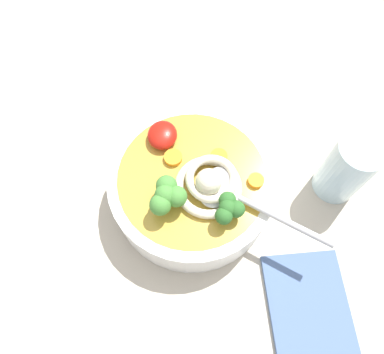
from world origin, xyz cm
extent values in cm
cube|color=#BCB29E|center=(0.00, 0.00, 1.46)|extent=(107.57, 107.57, 2.92)
cylinder|color=white|center=(1.46, 3.33, 6.24)|extent=(22.00, 22.00, 6.64)
cylinder|color=gold|center=(1.46, 3.33, 6.51)|extent=(19.36, 19.36, 6.11)
torus|color=beige|center=(0.18, 1.19, 10.15)|extent=(8.53, 8.53, 1.18)
torus|color=beige|center=(0.73, 0.83, 11.10)|extent=(9.14, 9.14, 1.06)
sphere|color=beige|center=(0.18, 1.19, 11.68)|extent=(3.31, 3.31, 3.31)
ellipsoid|color=#B7B7BC|center=(-0.17, -0.16, 10.37)|extent=(7.30, 6.53, 1.60)
cylinder|color=#B7B7BC|center=(-3.34, -6.95, 10.37)|extent=(7.08, 13.93, 0.80)
ellipsoid|color=#B2190F|center=(6.87, 7.64, 10.55)|extent=(4.37, 3.94, 1.97)
cylinder|color=#7A9E60|center=(-3.27, -1.16, 10.14)|extent=(1.08, 1.08, 1.15)
sphere|color=#2D6628|center=(-3.27, -1.16, 11.78)|extent=(2.11, 2.11, 2.11)
sphere|color=#2D6628|center=(-2.21, -1.16, 11.58)|extent=(2.11, 2.11, 2.11)
sphere|color=#2D6628|center=(-4.23, -0.77, 11.68)|extent=(2.11, 2.11, 2.11)
sphere|color=#2D6628|center=(-3.27, -2.22, 11.62)|extent=(2.11, 2.11, 2.11)
cylinder|color=#7A9E60|center=(-2.34, 6.23, 10.28)|extent=(1.33, 1.33, 1.42)
sphere|color=#478938|center=(-2.34, 6.23, 12.30)|extent=(2.61, 2.61, 2.61)
sphere|color=#478938|center=(-1.04, 6.23, 12.06)|extent=(2.61, 2.61, 2.61)
sphere|color=#478938|center=(-3.53, 6.70, 12.18)|extent=(2.61, 2.61, 2.61)
sphere|color=#478938|center=(-2.34, 4.92, 12.11)|extent=(2.61, 2.61, 2.61)
cylinder|color=orange|center=(4.59, -0.04, 9.78)|extent=(2.25, 2.25, 0.43)
cylinder|color=orange|center=(3.91, 5.97, 9.92)|extent=(2.38, 2.38, 0.70)
cylinder|color=orange|center=(1.35, -4.82, 9.90)|extent=(2.03, 2.03, 0.66)
cylinder|color=silver|center=(4.64, -17.22, 8.37)|extent=(6.14, 6.14, 10.89)
cube|color=#4C6693|center=(-12.67, -12.42, 3.32)|extent=(14.74, 11.99, 0.80)
camera|label=1|loc=(-18.04, 2.02, 52.20)|focal=34.16mm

